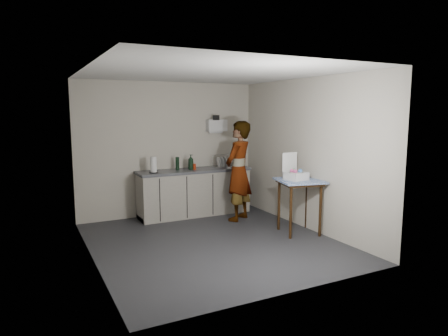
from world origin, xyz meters
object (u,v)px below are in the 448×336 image
standing_man (239,171)px  paper_towel (153,165)px  soda_can (194,167)px  dark_bottle (177,163)px  side_table (300,187)px  bakery_box (295,174)px  dish_rack (222,164)px  soap_bottle (191,162)px  kitchen_counter (194,193)px

standing_man → paper_towel: size_ratio=6.27×
soda_can → paper_towel: paper_towel is taller
paper_towel → soda_can: bearing=3.2°
dark_bottle → side_table: bearing=-54.2°
side_table → soda_can: bearing=134.1°
dark_bottle → bakery_box: bearing=-54.8°
dish_rack → soda_can: bearing=-176.1°
soda_can → paper_towel: 0.84m
soap_bottle → soda_can: bearing=-32.5°
side_table → dish_rack: dish_rack is taller
standing_man → soda_can: (-0.60, 0.69, 0.04)m
side_table → standing_man: size_ratio=0.49×
soap_bottle → bakery_box: (1.10, -1.87, -0.05)m
kitchen_counter → dark_bottle: bearing=170.3°
dish_rack → bakery_box: (0.41, -1.87, 0.04)m
side_table → bakery_box: 0.23m
soap_bottle → bakery_box: bakery_box is taller
soda_can → dark_bottle: bearing=163.1°
soda_can → dark_bottle: 0.34m
soda_can → paper_towel: size_ratio=0.38×
kitchen_counter → dish_rack: (0.62, 0.00, 0.54)m
paper_towel → dish_rack: paper_towel is taller
standing_man → soda_can: standing_man is taller
standing_man → dark_bottle: 1.21m
dish_rack → standing_man: bearing=-92.0°
standing_man → dish_rack: bearing=-126.6°
side_table → kitchen_counter: bearing=133.4°
standing_man → paper_towel: bearing=-58.5°
soap_bottle → dish_rack: soap_bottle is taller
kitchen_counter → side_table: 2.24m
soda_can → dish_rack: size_ratio=0.32×
dish_rack → bakery_box: size_ratio=0.82×
soda_can → dish_rack: (0.63, 0.04, 0.00)m
dark_bottle → dish_rack: (0.94, -0.05, -0.07)m
standing_man → soda_can: bearing=-83.3°
side_table → paper_towel: (-1.94, 1.83, 0.26)m
side_table → bakery_box: size_ratio=2.06×
dark_bottle → paper_towel: bearing=-164.6°
dish_rack → dark_bottle: bearing=176.8°
kitchen_counter → standing_man: (0.60, -0.73, 0.50)m
standing_man → bakery_box: bearing=76.5°
paper_towel → bakery_box: bearing=-43.5°
standing_man → paper_towel: (-1.44, 0.64, 0.12)m
paper_towel → bakery_box: bakery_box is taller
kitchen_counter → soda_can: size_ratio=19.62×
side_table → soda_can: soda_can is taller
dark_bottle → kitchen_counter: bearing=-9.7°
kitchen_counter → paper_towel: (-0.84, -0.09, 0.62)m
soap_bottle → paper_towel: size_ratio=0.99×
kitchen_counter → paper_towel: paper_towel is taller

